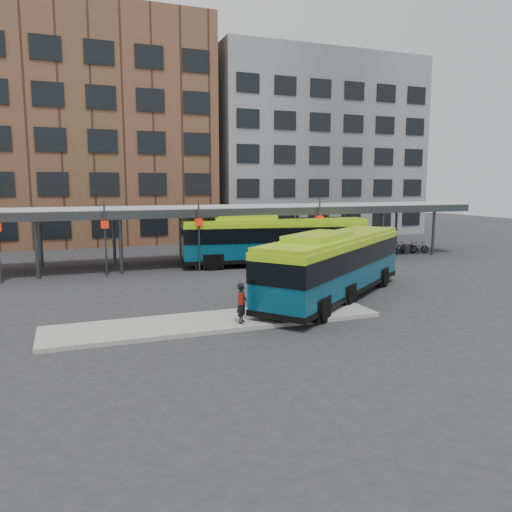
{
  "coord_description": "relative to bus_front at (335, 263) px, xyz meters",
  "views": [
    {
      "loc": [
        -11.15,
        -22.56,
        5.79
      ],
      "look_at": [
        -1.36,
        3.31,
        1.8
      ],
      "focal_mm": 35.0,
      "sensor_mm": 36.0,
      "label": 1
    }
  ],
  "objects": [
    {
      "name": "bus_rear",
      "position": [
        1.25,
        10.97,
        0.06
      ],
      "size": [
        13.45,
        4.73,
        3.63
      ],
      "rotation": [
        0.0,
        0.0,
        -0.15
      ],
      "color": "navy",
      "rests_on": "ground"
    },
    {
      "name": "building_brick",
      "position": [
        -11.4,
        32.69,
        9.17
      ],
      "size": [
        26.0,
        14.0,
        22.0
      ],
      "primitive_type": "cube",
      "color": "brown",
      "rests_on": "ground"
    },
    {
      "name": "boarding_island",
      "position": [
        -6.9,
        -2.31,
        -1.74
      ],
      "size": [
        14.0,
        3.0,
        0.18
      ],
      "primitive_type": "cube",
      "color": "gray",
      "rests_on": "ground"
    },
    {
      "name": "pedestrian",
      "position": [
        -6.1,
        -3.21,
        -0.81
      ],
      "size": [
        0.66,
        0.73,
        1.67
      ],
      "rotation": [
        0.0,
        0.0,
        1.01
      ],
      "color": "black",
      "rests_on": "boarding_island"
    },
    {
      "name": "bus_front",
      "position": [
        0.0,
        0.0,
        0.0
      ],
      "size": [
        11.68,
        10.05,
        3.52
      ],
      "rotation": [
        0.0,
        0.0,
        0.67
      ],
      "color": "navy",
      "rests_on": "ground"
    },
    {
      "name": "building_grey",
      "position": [
        14.6,
        32.69,
        8.17
      ],
      "size": [
        24.0,
        14.0,
        20.0
      ],
      "primitive_type": "cube",
      "color": "slate",
      "rests_on": "ground"
    },
    {
      "name": "ground",
      "position": [
        -1.4,
        0.69,
        -1.83
      ],
      "size": [
        120.0,
        120.0,
        0.0
      ],
      "primitive_type": "plane",
      "color": "#28282B",
      "rests_on": "ground"
    },
    {
      "name": "canopy",
      "position": [
        -1.46,
        13.56,
        2.08
      ],
      "size": [
        40.0,
        6.53,
        4.8
      ],
      "color": "#999B9E",
      "rests_on": "ground"
    },
    {
      "name": "bike_rack",
      "position": [
        12.31,
        12.68,
        -1.35
      ],
      "size": [
        7.5,
        1.62,
        1.08
      ],
      "color": "slate",
      "rests_on": "ground"
    }
  ]
}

